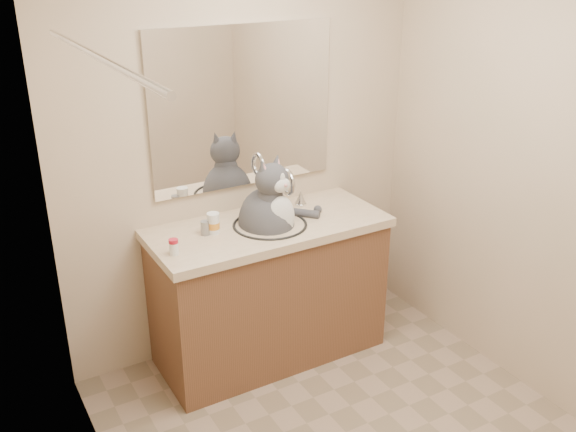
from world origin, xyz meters
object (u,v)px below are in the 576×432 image
(pill_bottle_redcap, at_px, (174,247))
(pill_bottle_orange, at_px, (213,224))
(cat, at_px, (268,218))
(grey_canister, at_px, (205,228))

(pill_bottle_redcap, xyz_separation_m, pill_bottle_orange, (0.28, 0.14, 0.01))
(cat, bearing_deg, grey_canister, 155.47)
(cat, bearing_deg, pill_bottle_redcap, 172.18)
(cat, bearing_deg, pill_bottle_orange, 155.25)
(cat, height_order, grey_canister, cat)
(pill_bottle_redcap, height_order, grey_canister, pill_bottle_redcap)
(grey_canister, bearing_deg, pill_bottle_orange, -6.02)
(pill_bottle_redcap, relative_size, grey_canister, 1.07)
(pill_bottle_redcap, bearing_deg, pill_bottle_orange, 26.42)
(pill_bottle_orange, relative_size, grey_canister, 1.48)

